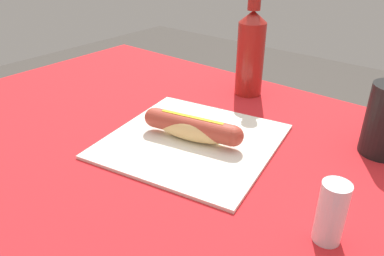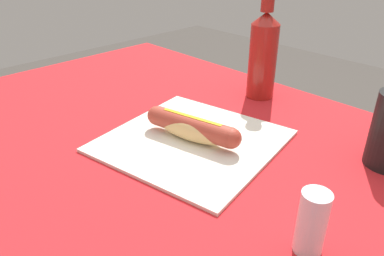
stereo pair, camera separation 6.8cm
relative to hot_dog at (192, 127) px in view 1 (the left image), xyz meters
name	(u,v)px [view 1 (the left image)]	position (x,y,z in m)	size (l,w,h in m)	color
dining_table	(188,204)	(-0.01, 0.02, -0.16)	(1.24, 0.78, 0.73)	brown
paper_wrapper	(192,141)	(0.00, 0.00, -0.03)	(0.30, 0.30, 0.01)	silver
hot_dog	(192,127)	(0.00, 0.00, 0.00)	(0.20, 0.08, 0.05)	#E5BC75
soda_bottle	(251,51)	(0.05, -0.27, 0.07)	(0.06, 0.06, 0.24)	maroon
salt_shaker	(331,213)	(-0.29, 0.08, 0.01)	(0.04, 0.04, 0.09)	silver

